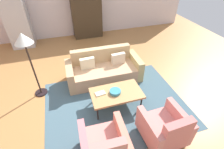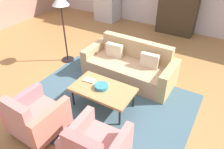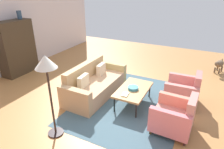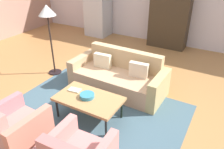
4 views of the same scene
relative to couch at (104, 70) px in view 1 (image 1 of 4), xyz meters
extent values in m
plane|color=#B07843|center=(-0.22, -0.37, -0.29)|extent=(11.93, 11.93, 0.00)
cube|color=silver|center=(-0.22, 3.43, 1.11)|extent=(9.94, 0.12, 2.80)
cube|color=#435F6C|center=(0.00, -1.14, -0.28)|extent=(3.40, 2.60, 0.01)
cube|color=tan|center=(0.00, -0.09, -0.08)|extent=(1.76, 0.93, 0.42)
cube|color=tan|center=(0.01, 0.27, 0.14)|extent=(1.74, 0.21, 0.86)
cube|color=tan|center=(0.96, -0.11, 0.02)|extent=(0.20, 0.90, 0.62)
cube|color=tan|center=(-0.96, -0.07, 0.02)|extent=(0.20, 0.90, 0.62)
cube|color=beige|center=(0.45, 0.00, 0.29)|extent=(0.41, 0.15, 0.32)
cube|color=beige|center=(-0.45, 0.02, 0.29)|extent=(0.41, 0.14, 0.32)
cylinder|color=black|center=(-0.53, -0.91, -0.09)|extent=(0.04, 0.04, 0.39)
cylinder|color=black|center=(0.53, -0.91, -0.09)|extent=(0.04, 0.04, 0.39)
cylinder|color=black|center=(-0.53, -1.47, -0.09)|extent=(0.04, 0.04, 0.39)
cylinder|color=black|center=(0.53, -1.47, -0.09)|extent=(0.04, 0.04, 0.39)
cube|color=#AE804C|center=(0.00, -1.19, 0.12)|extent=(1.20, 0.70, 0.05)
cylinder|color=#372A11|center=(-0.93, -1.93, -0.24)|extent=(0.05, 0.05, 0.10)
cylinder|color=#3A2C1C|center=(-0.25, -1.96, -0.24)|extent=(0.05, 0.05, 0.10)
cube|color=tan|center=(-0.60, -2.29, -0.04)|extent=(0.59, 0.82, 0.30)
cube|color=#D57176|center=(-0.94, -2.27, 0.09)|extent=(0.15, 0.80, 0.56)
cube|color=tan|center=(-0.26, -2.30, 0.09)|extent=(0.15, 0.80, 0.56)
cylinder|color=#312C23|center=(0.24, -1.96, -0.24)|extent=(0.05, 0.05, 0.10)
cylinder|color=#362D22|center=(0.92, -1.93, -0.24)|extent=(0.05, 0.05, 0.10)
cylinder|color=#382523|center=(0.95, -2.61, -0.24)|extent=(0.05, 0.05, 0.10)
cube|color=tan|center=(0.60, -2.29, -0.04)|extent=(0.59, 0.82, 0.30)
cube|color=#C5706B|center=(0.61, -2.62, 0.20)|extent=(0.57, 0.16, 0.78)
cube|color=tan|center=(0.26, -2.30, 0.09)|extent=(0.15, 0.80, 0.56)
cube|color=tan|center=(0.94, -2.27, 0.09)|extent=(0.15, 0.80, 0.56)
cylinder|color=teal|center=(-0.03, -1.19, 0.18)|extent=(0.26, 0.26, 0.07)
cube|color=beige|center=(-0.37, -1.12, 0.16)|extent=(0.25, 0.17, 0.02)
cube|color=#392D1E|center=(0.13, 3.08, 0.61)|extent=(1.20, 0.50, 1.80)
cube|color=black|center=(-0.17, 3.34, 0.61)|extent=(0.56, 0.01, 1.51)
cube|color=black|center=(0.43, 3.34, 0.61)|extent=(0.56, 0.01, 1.51)
cube|color=#B7BABF|center=(-2.47, 2.98, 0.64)|extent=(0.80, 0.70, 1.85)
cylinder|color=#99999E|center=(-2.42, 3.35, 0.73)|extent=(0.02, 0.02, 0.70)
cylinder|color=black|center=(-1.79, -0.16, -0.27)|extent=(0.32, 0.32, 0.03)
cylinder|color=#2C211C|center=(-1.79, -0.16, 0.47)|extent=(0.04, 0.04, 1.45)
cone|color=silver|center=(-1.79, -0.16, 1.31)|extent=(0.40, 0.40, 0.24)
camera|label=1|loc=(-0.95, -3.88, 2.85)|focal=26.75mm
camera|label=2|loc=(1.80, -3.88, 2.71)|focal=34.53mm
camera|label=3|loc=(-4.20, -2.67, 2.55)|focal=31.78mm
camera|label=4|loc=(2.01, -3.88, 2.45)|focal=35.88mm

